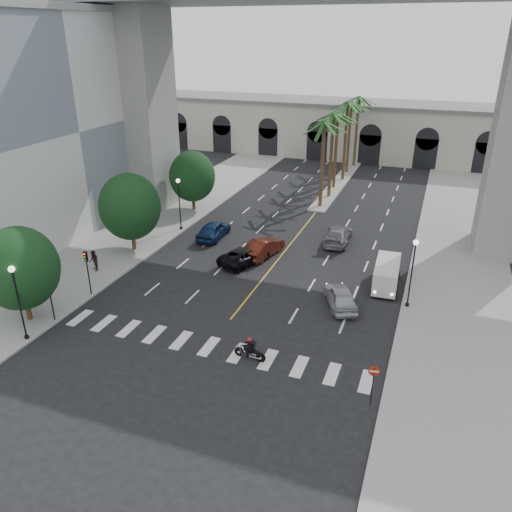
{
  "coord_description": "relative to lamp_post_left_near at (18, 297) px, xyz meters",
  "views": [
    {
      "loc": [
        12.14,
        -25.39,
        18.38
      ],
      "look_at": [
        0.41,
        6.0,
        3.24
      ],
      "focal_mm": 35.0,
      "sensor_mm": 36.0,
      "label": 1
    }
  ],
  "objects": [
    {
      "name": "lamp_post_left_far",
      "position": [
        0.0,
        21.0,
        0.0
      ],
      "size": [
        0.4,
        0.4,
        5.35
      ],
      "color": "black",
      "rests_on": "ground"
    },
    {
      "name": "palm_a",
      "position": [
        11.4,
        33.0,
        5.88
      ],
      "size": [
        3.2,
        3.2,
        10.3
      ],
      "color": "#47331E",
      "rests_on": "ground"
    },
    {
      "name": "car_d",
      "position": [
        15.49,
        23.4,
        -2.44
      ],
      "size": [
        2.43,
        5.5,
        1.57
      ],
      "primitive_type": "imported",
      "rotation": [
        0.0,
        0.0,
        3.19
      ],
      "color": "slate",
      "rests_on": "ground"
    },
    {
      "name": "pedestrian_b",
      "position": [
        -2.14,
        9.97,
        -2.18
      ],
      "size": [
        1.09,
        1.07,
        1.78
      ],
      "primitive_type": "imported",
      "rotation": [
        0.0,
        0.0,
        -0.7
      ],
      "color": "black",
      "rests_on": "sidewalk_left"
    },
    {
      "name": "median",
      "position": [
        11.4,
        43.0,
        -3.12
      ],
      "size": [
        2.0,
        24.0,
        0.2
      ],
      "primitive_type": "cube",
      "color": "gray",
      "rests_on": "ground"
    },
    {
      "name": "car_a",
      "position": [
        18.18,
        11.54,
        -2.45
      ],
      "size": [
        3.5,
        4.9,
        1.55
      ],
      "primitive_type": "imported",
      "rotation": [
        0.0,
        0.0,
        3.56
      ],
      "color": "#A6A7AB",
      "rests_on": "ground"
    },
    {
      "name": "car_b",
      "position": [
        9.9,
        17.95,
        -2.41
      ],
      "size": [
        2.73,
        5.19,
        1.63
      ],
      "primitive_type": "imported",
      "rotation": [
        0.0,
        0.0,
        2.93
      ],
      "color": "#43150D",
      "rests_on": "ground"
    },
    {
      "name": "traffic_signal_far",
      "position": [
        0.1,
        6.5,
        -0.71
      ],
      "size": [
        0.25,
        0.18,
        3.65
      ],
      "color": "black",
      "rests_on": "ground"
    },
    {
      "name": "palm_e",
      "position": [
        11.3,
        49.0,
        5.97
      ],
      "size": [
        3.2,
        3.2,
        10.4
      ],
      "color": "#47331E",
      "rests_on": "ground"
    },
    {
      "name": "street_tree_mid",
      "position": [
        -1.6,
        15.0,
        0.99
      ],
      "size": [
        5.44,
        5.44,
        7.21
      ],
      "color": "#382616",
      "rests_on": "ground"
    },
    {
      "name": "traffic_signal_near",
      "position": [
        0.1,
        2.5,
        -0.71
      ],
      "size": [
        0.25,
        0.18,
        3.65
      ],
      "color": "black",
      "rests_on": "ground"
    },
    {
      "name": "car_c",
      "position": [
        8.92,
        16.01,
        -2.51
      ],
      "size": [
        4.04,
        5.62,
        1.42
      ],
      "primitive_type": "imported",
      "rotation": [
        0.0,
        0.0,
        2.77
      ],
      "color": "black",
      "rests_on": "ground"
    },
    {
      "name": "sidewalk_left",
      "position": [
        -3.6,
        20.0,
        -3.15
      ],
      "size": [
        8.0,
        100.0,
        0.15
      ],
      "primitive_type": "cube",
      "color": "gray",
      "rests_on": "ground"
    },
    {
      "name": "do_not_enter_sign",
      "position": [
        21.9,
        1.63,
        -1.4
      ],
      "size": [
        0.61,
        0.16,
        2.51
      ],
      "rotation": [
        0.0,
        0.0,
        0.21
      ],
      "color": "black",
      "rests_on": "ground"
    },
    {
      "name": "palm_d",
      "position": [
        11.55,
        45.0,
        6.43
      ],
      "size": [
        3.2,
        3.2,
        10.9
      ],
      "color": "#47331E",
      "rests_on": "ground"
    },
    {
      "name": "sidewalk_right",
      "position": [
        26.4,
        20.0,
        -3.15
      ],
      "size": [
        8.0,
        100.0,
        0.15
      ],
      "primitive_type": "cube",
      "color": "gray",
      "rests_on": "ground"
    },
    {
      "name": "ground",
      "position": [
        11.4,
        5.0,
        -3.22
      ],
      "size": [
        140.0,
        140.0,
        0.0
      ],
      "primitive_type": "plane",
      "color": "black",
      "rests_on": "ground"
    },
    {
      "name": "palm_f",
      "position": [
        11.6,
        53.0,
        6.24
      ],
      "size": [
        3.2,
        3.2,
        10.7
      ],
      "color": "#47331E",
      "rests_on": "ground"
    },
    {
      "name": "palm_c",
      "position": [
        11.2,
        41.0,
        5.69
      ],
      "size": [
        3.2,
        3.2,
        10.1
      ],
      "color": "#47331E",
      "rests_on": "ground"
    },
    {
      "name": "building_left",
      "position": [
        -15.6,
        17.0,
        7.09
      ],
      "size": [
        16.5,
        32.5,
        20.6
      ],
      "color": "silver",
      "rests_on": "ground"
    },
    {
      "name": "palm_b",
      "position": [
        11.5,
        37.0,
        6.15
      ],
      "size": [
        3.2,
        3.2,
        10.6
      ],
      "color": "#47331E",
      "rests_on": "ground"
    },
    {
      "name": "street_tree_far",
      "position": [
        -1.6,
        27.0,
        0.68
      ],
      "size": [
        5.04,
        5.04,
        6.68
      ],
      "color": "#382616",
      "rests_on": "ground"
    },
    {
      "name": "cargo_van",
      "position": [
        20.9,
        15.72,
        -2.08
      ],
      "size": [
        2.11,
        4.87,
        2.04
      ],
      "rotation": [
        0.0,
        0.0,
        0.04
      ],
      "color": "silver",
      "rests_on": "ground"
    },
    {
      "name": "car_e",
      "position": [
        3.95,
        20.32,
        -2.39
      ],
      "size": [
        2.06,
        4.93,
        1.67
      ],
      "primitive_type": "imported",
      "rotation": [
        0.0,
        0.0,
        3.16
      ],
      "color": "#10224B",
      "rests_on": "ground"
    },
    {
      "name": "lamp_post_right",
      "position": [
        22.8,
        13.0,
        0.0
      ],
      "size": [
        0.4,
        0.4,
        5.35
      ],
      "color": "black",
      "rests_on": "ground"
    },
    {
      "name": "motorcycle_rider",
      "position": [
        14.39,
        3.19,
        -2.54
      ],
      "size": [
        2.1,
        0.57,
        1.51
      ],
      "rotation": [
        0.0,
        0.0,
        -0.08
      ],
      "color": "black",
      "rests_on": "ground"
    },
    {
      "name": "street_tree_near",
      "position": [
        -1.6,
        2.0,
        0.8
      ],
      "size": [
        5.2,
        5.2,
        6.89
      ],
      "color": "#382616",
      "rests_on": "ground"
    },
    {
      "name": "bridge",
      "position": [
        14.82,
        27.0,
        15.29
      ],
      "size": [
        75.0,
        13.0,
        26.0
      ],
      "color": "gray",
      "rests_on": "ground"
    },
    {
      "name": "lamp_post_left_near",
      "position": [
        0.0,
        0.0,
        0.0
      ],
      "size": [
        0.4,
        0.4,
        5.35
      ],
      "color": "black",
      "rests_on": "ground"
    },
    {
      "name": "pier_building",
      "position": [
        11.4,
        60.0,
        1.04
      ],
      "size": [
        71.0,
        10.5,
        8.5
      ],
      "color": "#BAB7A7",
      "rests_on": "ground"
    },
    {
      "name": "pedestrian_a",
      "position": [
        -4.52,
        7.72,
        -2.21
      ],
      "size": [
        0.75,
        0.69,
        1.72
      ],
      "primitive_type": "imported",
      "rotation": [
        0.0,
        0.0,
        0.59
      ],
      "color": "black",
      "rests_on": "sidewalk_left"
    }
  ]
}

